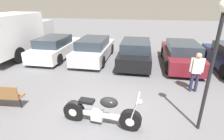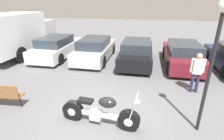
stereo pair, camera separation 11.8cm
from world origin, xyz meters
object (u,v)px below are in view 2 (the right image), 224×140
Objects in this scene: parked_car_white at (57,47)px; parked_car_black at (136,52)px; motorcycle at (99,112)px; lamp_post at (216,46)px; delivery_truck at (16,33)px; parked_car_maroon at (182,55)px; parked_car_silver at (95,49)px; person_standing at (197,70)px.

parked_car_white and parked_car_black have the same top height.
motorcycle is at bearing -96.91° from parked_car_black.
lamp_post is at bearing 6.27° from motorcycle.
delivery_truck is at bearing 179.94° from parked_car_black.
parked_car_white is 5.02m from parked_car_black.
delivery_truck is at bearing 179.81° from parked_car_maroon.
parked_car_white is at bearing 126.47° from motorcycle.
motorcycle is 5.76m from parked_car_black.
motorcycle is at bearing -39.26° from delivery_truck.
parked_car_black and parked_car_maroon have the same top height.
motorcycle is at bearing -53.53° from parked_car_white.
lamp_post reaches higher than parked_car_white.
delivery_truck reaches higher than parked_car_maroon.
parked_car_silver and parked_car_maroon have the same top height.
delivery_truck is 11.24m from lamp_post.
parked_car_silver is 2.74× the size of person_standing.
parked_car_maroon reaches higher than motorcycle.
motorcycle is 6.53m from parked_car_maroon.
person_standing is at bearing -23.28° from parked_car_white.
person_standing is (0.39, 2.31, -1.49)m from lamp_post.
person_standing is (-0.01, -3.07, 0.30)m from parked_car_maroon.
parked_car_silver is at bearing 177.83° from parked_car_maroon.
parked_car_black is (2.51, -0.17, 0.00)m from parked_car_silver.
delivery_truck is at bearing -178.27° from parked_car_silver.
lamp_post is 2.78m from person_standing.
person_standing is at bearing -16.93° from delivery_truck.
parked_car_white is (-4.33, 5.85, 0.23)m from motorcycle.
motorcycle is 0.54× the size of parked_car_black.
person_standing reaches higher than parked_car_silver.
parked_car_maroon is 10.24m from delivery_truck.
parked_car_maroon is at bearing -1.26° from parked_car_white.
parked_car_silver is at bearing 146.94° from person_standing.
motorcycle is 4.16m from person_standing.
parked_car_maroon is 1.27× the size of lamp_post.
lamp_post reaches higher than parked_car_black.
parked_car_black is 3.99m from person_standing.
parked_car_silver is 0.74× the size of delivery_truck.
lamp_post is (4.62, -5.57, 1.80)m from parked_car_silver.
delivery_truck is at bearing 140.74° from motorcycle.
delivery_truck reaches higher than parked_car_silver.
person_standing is at bearing -33.06° from parked_car_silver.
lamp_post is (7.13, -5.55, 1.80)m from parked_car_white.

